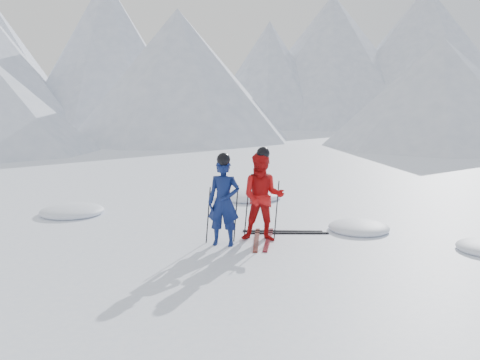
{
  "coord_description": "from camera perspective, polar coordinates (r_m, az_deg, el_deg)",
  "views": [
    {
      "loc": [
        -2.06,
        -10.2,
        2.79
      ],
      "look_at": [
        -1.36,
        0.5,
        1.1
      ],
      "focal_mm": 38.0,
      "sensor_mm": 36.0,
      "label": 1
    }
  ],
  "objects": [
    {
      "name": "pole_red_right",
      "position": [
        10.33,
        4.13,
        -3.35
      ],
      "size": [
        0.12,
        0.08,
        1.18
      ],
      "primitive_type": "cylinder",
      "rotation": [
        -0.05,
        0.08,
        0.0
      ],
      "color": "black",
      "rests_on": "ground"
    },
    {
      "name": "skier_red",
      "position": [
        10.09,
        2.58,
        -1.91
      ],
      "size": [
        0.96,
        0.81,
        1.78
      ],
      "primitive_type": "imported",
      "rotation": [
        0.0,
        0.0,
        -0.16
      ],
      "color": "#B90E0F",
      "rests_on": "ground"
    },
    {
      "name": "ski_worn_right",
      "position": [
        10.3,
        3.21,
        -6.69
      ],
      "size": [
        0.42,
        1.68,
        0.03
      ],
      "primitive_type": "cube",
      "rotation": [
        0.0,
        0.0,
        -0.2
      ],
      "color": "black",
      "rests_on": "ground"
    },
    {
      "name": "mountain_range",
      "position": [
        46.34,
        6.12,
        13.76
      ],
      "size": [
        106.15,
        62.94,
        15.53
      ],
      "color": "#B2BCD1",
      "rests_on": "ground"
    },
    {
      "name": "skier_blue",
      "position": [
        9.77,
        -1.84,
        -2.51
      ],
      "size": [
        0.7,
        0.54,
        1.7
      ],
      "primitive_type": "imported",
      "rotation": [
        0.0,
        0.0,
        -0.24
      ],
      "color": "#0C1A4D",
      "rests_on": "ground"
    },
    {
      "name": "pole_red_left",
      "position": [
        10.36,
        0.76,
        -3.29
      ],
      "size": [
        0.12,
        0.09,
        1.18
      ],
      "primitive_type": "cylinder",
      "rotation": [
        0.06,
        0.08,
        0.0
      ],
      "color": "black",
      "rests_on": "ground"
    },
    {
      "name": "ski_worn_left",
      "position": [
        10.27,
        1.87,
        -6.72
      ],
      "size": [
        0.31,
        1.7,
        0.03
      ],
      "primitive_type": "cube",
      "rotation": [
        0.0,
        0.0,
        -0.13
      ],
      "color": "black",
      "rests_on": "ground"
    },
    {
      "name": "ski_loose_b",
      "position": [
        10.82,
        5.44,
        -5.94
      ],
      "size": [
        1.7,
        0.21,
        0.03
      ],
      "primitive_type": "cube",
      "rotation": [
        0.0,
        0.0,
        1.5
      ],
      "color": "black",
      "rests_on": "ground"
    },
    {
      "name": "pole_blue_left",
      "position": [
        9.97,
        -3.59,
        -3.95
      ],
      "size": [
        0.11,
        0.08,
        1.13
      ],
      "primitive_type": "cylinder",
      "rotation": [
        0.05,
        0.08,
        0.0
      ],
      "color": "black",
      "rests_on": "ground"
    },
    {
      "name": "ski_loose_a",
      "position": [
        10.95,
        4.79,
        -5.76
      ],
      "size": [
        1.7,
        0.27,
        0.03
      ],
      "primitive_type": "cube",
      "rotation": [
        0.0,
        0.0,
        1.47
      ],
      "color": "black",
      "rests_on": "ground"
    },
    {
      "name": "pole_blue_right",
      "position": [
        10.09,
        -0.46,
        -3.78
      ],
      "size": [
        0.11,
        0.07,
        1.13
      ],
      "primitive_type": "cylinder",
      "rotation": [
        -0.04,
        0.08,
        0.0
      ],
      "color": "black",
      "rests_on": "ground"
    },
    {
      "name": "ground",
      "position": [
        10.77,
        7.47,
        -6.13
      ],
      "size": [
        160.0,
        160.0,
        0.0
      ],
      "primitive_type": "plane",
      "color": "white",
      "rests_on": "ground"
    },
    {
      "name": "snow_lumps",
      "position": [
        12.97,
        -0.15,
        -3.47
      ],
      "size": [
        9.96,
        7.0,
        0.42
      ],
      "color": "white",
      "rests_on": "ground"
    }
  ]
}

